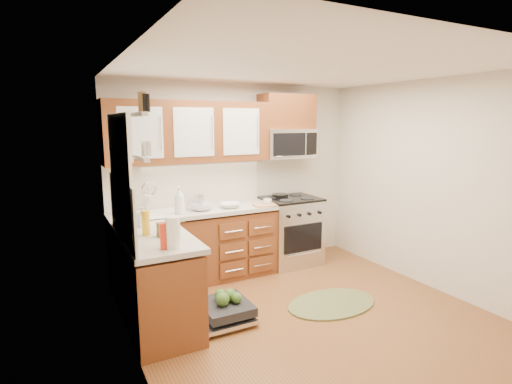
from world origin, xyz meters
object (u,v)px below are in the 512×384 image
cutting_board (265,205)px  bowl_a (230,205)px  dishwasher (222,312)px  stock_pot (195,204)px  upper_cabinets (189,132)px  cup (267,202)px  range (290,231)px  rug (332,304)px  skillet (280,195)px  paper_towel_roll (173,232)px  bowl_b (202,207)px  sink (153,225)px  microwave (287,143)px

cutting_board → bowl_a: bearing=166.0°
dishwasher → stock_pot: size_ratio=3.46×
upper_cabinets → bowl_a: size_ratio=8.07×
bowl_a → cup: bearing=-9.2°
cutting_board → range: bearing=21.4°
rug → skillet: (0.21, 1.47, 0.96)m
upper_cabinets → rug: (1.09, -1.49, -1.86)m
rug → stock_pot: bearing=127.8°
stock_pot → paper_towel_roll: (-0.69, -1.40, 0.08)m
skillet → bowl_b: bowl_b is taller
sink → skillet: size_ratio=2.72×
bowl_a → stock_pot: bearing=161.4°
range → stock_pot: bearing=178.4°
bowl_a → skillet: bearing=14.1°
microwave → bowl_b: 1.54m
upper_cabinets → range: bearing=-5.9°
upper_cabinets → range: size_ratio=2.16×
microwave → upper_cabinets: bearing=179.0°
skillet → paper_towel_roll: (-1.97, -1.48, 0.09)m
sink → cup: cup is taller
sink → cup: bearing=-6.7°
stock_pot → skillet: bearing=3.6°
bowl_a → dishwasher: bearing=-118.7°
rug → cup: (-0.17, 1.17, 0.96)m
cutting_board → paper_towel_roll: 1.93m
sink → paper_towel_roll: 1.39m
sink → bowl_a: bearing=-5.4°
cup → bowl_b: bearing=172.8°
range → dishwasher: (-1.54, -1.13, -0.38)m
upper_cabinets → skillet: (1.30, -0.03, -0.90)m
bowl_b → sink: bearing=174.1°
dishwasher → bowl_a: bowl_a is taller
dishwasher → range: bearing=36.3°
microwave → dishwasher: bearing=-140.9°
bowl_b → bowl_a: bearing=-4.5°
dishwasher → cup: bearing=41.9°
cup → range: bearing=20.6°
upper_cabinets → range: (1.41, -0.15, -1.40)m
skillet → cup: bearing=-141.3°
bowl_b → cup: 0.87m
paper_towel_roll → bowl_b: size_ratio=1.00×
upper_cabinets → microwave: upper_cabinets is taller
cup → microwave: bearing=32.0°
upper_cabinets → sink: upper_cabinets is taller
dishwasher → cutting_board: (1.01, 0.92, 0.84)m
skillet → range: bearing=-48.2°
microwave → sink: microwave is taller
upper_cabinets → cutting_board: 1.33m
dishwasher → cutting_board: size_ratio=2.45×
dishwasher → stock_pot: (0.15, 1.17, 0.89)m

